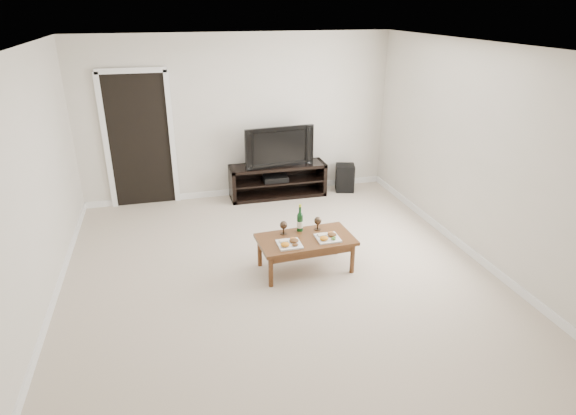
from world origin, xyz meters
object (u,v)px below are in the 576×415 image
Objects in this scene: media_console at (278,181)px; coffee_table at (305,254)px; television at (277,145)px; subwoofer at (345,178)px.

media_console is 1.40× the size of coffee_table.
television is 2.53m from coffee_table.
media_console is 1.39× the size of television.
media_console is 0.60m from television.
media_console is 2.44m from coffee_table.
media_console reaches higher than coffee_table.
television is (0.00, 0.00, 0.60)m from media_console.
television is 1.01× the size of coffee_table.
subwoofer reaches higher than coffee_table.
coffee_table is (-0.24, -2.43, -0.07)m from media_console.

